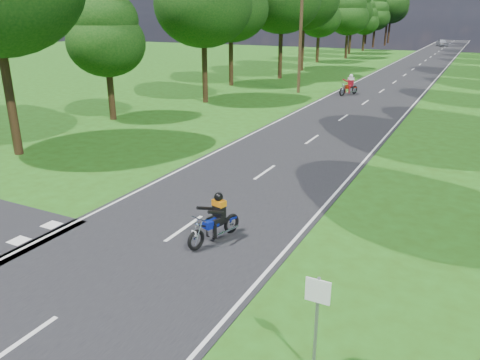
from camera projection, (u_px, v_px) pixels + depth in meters
The scene contains 8 objects.
ground at pixel (143, 257), 12.67m from camera, with size 160.00×160.00×0.00m, color #274F12.
main_road at pixel (413, 69), 54.54m from camera, with size 7.00×140.00×0.02m, color black.
road_markings at pixel (409, 71), 53.02m from camera, with size 7.40×140.00×0.01m.
telegraph_pole at pixel (300, 42), 37.32m from camera, with size 1.20×0.26×8.00m.
road_sign at pixel (317, 311), 8.17m from camera, with size 0.45×0.07×2.00m.
rider_near_blue at pixel (214, 218), 13.30m from camera, with size 0.58×1.74×1.45m, color #0D1E96, non-canonical shape.
rider_far_red at pixel (349, 85), 37.23m from camera, with size 0.66×1.97×1.64m, color #A2230C, non-canonical shape.
distant_car at pixel (442, 43), 92.07m from camera, with size 1.60×3.97×1.35m, color silver.
Camera 1 is at (7.46, -8.78, 6.25)m, focal length 35.00 mm.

